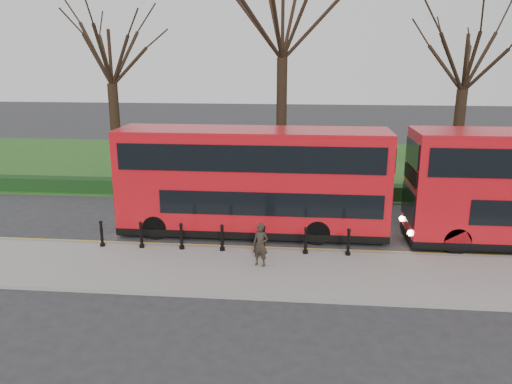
# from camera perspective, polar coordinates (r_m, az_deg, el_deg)

# --- Properties ---
(ground) EXTENTS (120.00, 120.00, 0.00)m
(ground) POSITION_cam_1_polar(r_m,az_deg,el_deg) (20.68, -4.08, -5.62)
(ground) COLOR #28282B
(ground) RESTS_ON ground
(pavement) EXTENTS (60.00, 4.00, 0.15)m
(pavement) POSITION_cam_1_polar(r_m,az_deg,el_deg) (17.93, -5.67, -8.80)
(pavement) COLOR gray
(pavement) RESTS_ON ground
(kerb) EXTENTS (60.00, 0.25, 0.16)m
(kerb) POSITION_cam_1_polar(r_m,az_deg,el_deg) (19.74, -4.56, -6.45)
(kerb) COLOR slate
(kerb) RESTS_ON ground
(grass_verge) EXTENTS (60.00, 18.00, 0.06)m
(grass_verge) POSITION_cam_1_polar(r_m,az_deg,el_deg) (34.97, -0.06, 3.21)
(grass_verge) COLOR #24511B
(grass_verge) RESTS_ON ground
(hedge) EXTENTS (60.00, 0.90, 0.80)m
(hedge) POSITION_cam_1_polar(r_m,az_deg,el_deg) (26.96, -1.74, 0.33)
(hedge) COLOR black
(hedge) RESTS_ON ground
(yellow_line_outer) EXTENTS (60.00, 0.10, 0.01)m
(yellow_line_outer) POSITION_cam_1_polar(r_m,az_deg,el_deg) (20.04, -4.41, -6.31)
(yellow_line_outer) COLOR yellow
(yellow_line_outer) RESTS_ON ground
(yellow_line_inner) EXTENTS (60.00, 0.10, 0.01)m
(yellow_line_inner) POSITION_cam_1_polar(r_m,az_deg,el_deg) (20.22, -4.31, -6.11)
(yellow_line_inner) COLOR yellow
(yellow_line_inner) RESTS_ON ground
(tree_left) EXTENTS (6.73, 6.73, 10.52)m
(tree_left) POSITION_cam_1_polar(r_m,az_deg,el_deg) (31.15, -16.38, 15.23)
(tree_left) COLOR black
(tree_left) RESTS_ON ground
(tree_mid) EXTENTS (8.45, 8.45, 13.20)m
(tree_mid) POSITION_cam_1_polar(r_m,az_deg,el_deg) (29.15, 3.09, 19.70)
(tree_mid) COLOR black
(tree_mid) RESTS_ON ground
(tree_right) EXTENTS (6.49, 6.49, 10.14)m
(tree_right) POSITION_cam_1_polar(r_m,az_deg,el_deg) (30.31, 22.89, 14.15)
(tree_right) COLOR black
(tree_right) RESTS_ON ground
(bollard_row) EXTENTS (9.68, 0.15, 1.00)m
(bollard_row) POSITION_cam_1_polar(r_m,az_deg,el_deg) (19.16, -3.89, -5.27)
(bollard_row) COLOR black
(bollard_row) RESTS_ON pavement
(bus_lead) EXTENTS (11.22, 2.58, 4.47)m
(bus_lead) POSITION_cam_1_polar(r_m,az_deg,el_deg) (20.93, -0.42, 1.14)
(bus_lead) COLOR red
(bus_lead) RESTS_ON ground
(pedestrian) EXTENTS (0.66, 0.54, 1.57)m
(pedestrian) POSITION_cam_1_polar(r_m,az_deg,el_deg) (17.68, 0.51, -6.05)
(pedestrian) COLOR #2D241C
(pedestrian) RESTS_ON pavement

